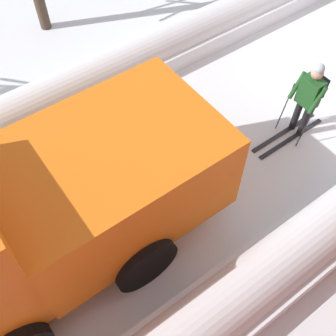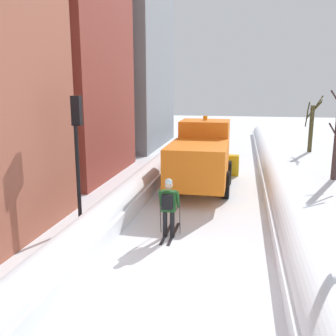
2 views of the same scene
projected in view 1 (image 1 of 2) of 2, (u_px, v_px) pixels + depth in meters
plow_truck at (32, 219)px, 5.83m from camera, size 3.20×5.98×3.12m
skier at (309, 97)px, 7.97m from camera, size 0.62×1.80×1.81m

